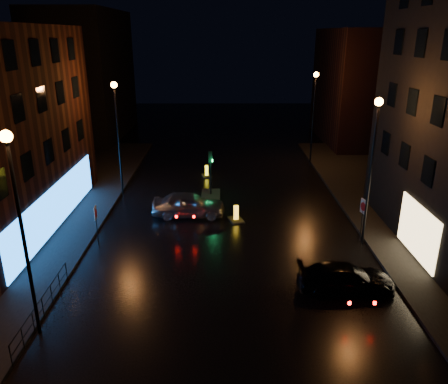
{
  "coord_description": "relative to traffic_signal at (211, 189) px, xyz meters",
  "views": [
    {
      "loc": [
        -0.35,
        -16.8,
        11.48
      ],
      "look_at": [
        -0.24,
        7.05,
        2.8
      ],
      "focal_mm": 35.0,
      "sensor_mm": 36.0,
      "label": 1
    }
  ],
  "objects": [
    {
      "name": "traffic_signal",
      "position": [
        0.0,
        0.0,
        0.0
      ],
      "size": [
        1.4,
        2.4,
        3.45
      ],
      "color": "black",
      "rests_on": "ground"
    },
    {
      "name": "building_far_left",
      "position": [
        -14.8,
        21.0,
        6.5
      ],
      "size": [
        8.0,
        16.0,
        14.0
      ],
      "primitive_type": "cube",
      "color": "black",
      "rests_on": "ground"
    },
    {
      "name": "road_sign_right",
      "position": [
        8.95,
        -7.7,
        1.45
      ],
      "size": [
        0.2,
        0.63,
        2.6
      ],
      "rotation": [
        0.0,
        0.0,
        3.37
      ],
      "color": "black",
      "rests_on": "ground"
    },
    {
      "name": "pavement_left",
      "position": [
        -12.8,
        -6.0,
        -0.43
      ],
      "size": [
        12.0,
        44.0,
        0.15
      ],
      "primitive_type": "cube",
      "color": "black",
      "rests_on": "ground"
    },
    {
      "name": "street_lamp_rfar",
      "position": [
        9.0,
        8.0,
        5.06
      ],
      "size": [
        0.44,
        0.44,
        8.37
      ],
      "color": "black",
      "rests_on": "ground"
    },
    {
      "name": "ground",
      "position": [
        1.2,
        -14.0,
        -0.5
      ],
      "size": [
        120.0,
        120.0,
        0.0
      ],
      "primitive_type": "plane",
      "color": "black",
      "rests_on": "ground"
    },
    {
      "name": "street_lamp_lnear",
      "position": [
        -6.6,
        -16.0,
        5.06
      ],
      "size": [
        0.44,
        0.44,
        8.37
      ],
      "color": "black",
      "rests_on": "ground"
    },
    {
      "name": "street_lamp_lfar",
      "position": [
        -6.6,
        -0.0,
        5.06
      ],
      "size": [
        0.44,
        0.44,
        8.37
      ],
      "color": "black",
      "rests_on": "ground"
    },
    {
      "name": "bollard_far",
      "position": [
        -0.47,
        4.68,
        -0.29
      ],
      "size": [
        0.92,
        1.22,
        0.97
      ],
      "rotation": [
        0.0,
        0.0,
        0.17
      ],
      "color": "black",
      "rests_on": "ground"
    },
    {
      "name": "silver_hatchback",
      "position": [
        -1.37,
        -3.89,
        0.31
      ],
      "size": [
        4.81,
        1.99,
        1.63
      ],
      "primitive_type": "imported",
      "rotation": [
        0.0,
        0.0,
        1.56
      ],
      "color": "#B3B5BC",
      "rests_on": "ground"
    },
    {
      "name": "bollard_near",
      "position": [
        1.75,
        -4.71,
        -0.27
      ],
      "size": [
        1.13,
        1.38,
        1.05
      ],
      "rotation": [
        0.0,
        0.0,
        0.31
      ],
      "color": "black",
      "rests_on": "ground"
    },
    {
      "name": "street_lamp_rnear",
      "position": [
        9.0,
        -8.0,
        5.06
      ],
      "size": [
        0.44,
        0.44,
        8.37
      ],
      "color": "black",
      "rests_on": "ground"
    },
    {
      "name": "guard_railing",
      "position": [
        -6.8,
        -15.0,
        0.24
      ],
      "size": [
        0.05,
        6.04,
        1.0
      ],
      "color": "black",
      "rests_on": "ground"
    },
    {
      "name": "building_far_right",
      "position": [
        16.2,
        18.0,
        5.5
      ],
      "size": [
        8.0,
        14.0,
        12.0
      ],
      "primitive_type": "cube",
      "color": "black",
      "rests_on": "ground"
    },
    {
      "name": "road_sign_left",
      "position": [
        -6.33,
        -7.99,
        1.23
      ],
      "size": [
        0.11,
        0.56,
        2.31
      ],
      "rotation": [
        0.0,
        0.0,
        0.08
      ],
      "color": "black",
      "rests_on": "ground"
    },
    {
      "name": "dark_sedan",
      "position": [
        6.67,
        -12.95,
        0.16
      ],
      "size": [
        4.58,
        1.91,
        1.32
      ],
      "primitive_type": "imported",
      "rotation": [
        0.0,
        0.0,
        1.58
      ],
      "color": "black",
      "rests_on": "ground"
    }
  ]
}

